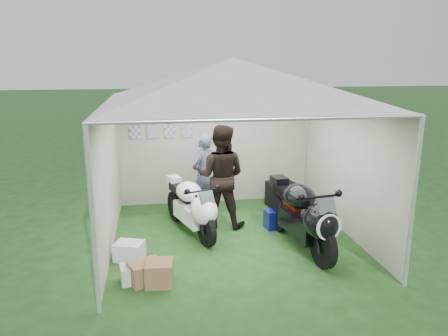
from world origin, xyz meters
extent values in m
plane|color=#193D15|center=(0.00, 0.00, 0.00)|extent=(80.00, 80.00, 0.00)
cylinder|color=silver|center=(-2.00, -2.00, 1.15)|extent=(0.06, 0.06, 2.30)
cylinder|color=silver|center=(2.00, -2.00, 1.15)|extent=(0.06, 0.06, 2.30)
cylinder|color=silver|center=(-2.00, 2.00, 1.15)|extent=(0.06, 0.06, 2.30)
cylinder|color=silver|center=(2.00, 2.00, 1.15)|extent=(0.06, 0.06, 2.30)
cube|color=beige|center=(0.00, 2.00, 1.15)|extent=(4.00, 0.02, 2.30)
cube|color=beige|center=(-2.00, 0.00, 1.15)|extent=(0.02, 4.00, 2.30)
cube|color=beige|center=(2.00, 0.00, 1.15)|extent=(0.02, 4.00, 2.30)
pyramid|color=silver|center=(0.00, 0.00, 2.65)|extent=(5.66, 5.66, 0.70)
cube|color=#99A5B7|center=(-1.65, 1.98, 1.85)|extent=(0.22, 0.02, 0.28)
cube|color=#99A5B7|center=(-1.30, 1.98, 1.85)|extent=(0.22, 0.02, 0.28)
cube|color=#99A5B7|center=(-0.95, 1.98, 1.85)|extent=(0.22, 0.01, 0.28)
cube|color=#99A5B7|center=(-0.60, 1.98, 1.85)|extent=(0.22, 0.01, 0.28)
cube|color=#99A5B7|center=(-1.65, 1.98, 1.55)|extent=(0.22, 0.02, 0.28)
cube|color=#99A5B7|center=(-1.30, 1.98, 1.55)|extent=(0.22, 0.01, 0.28)
cube|color=#99A5B7|center=(-0.95, 1.98, 1.55)|extent=(0.22, 0.02, 0.28)
cube|color=#99A5B7|center=(-0.60, 1.98, 1.55)|extent=(0.22, 0.01, 0.28)
cylinder|color=#D8590C|center=(0.20, 1.97, 1.95)|extent=(3.20, 0.02, 0.02)
cylinder|color=black|center=(-0.48, -0.29, 0.28)|extent=(0.27, 0.57, 0.57)
cylinder|color=black|center=(-0.90, 0.97, 0.28)|extent=(0.32, 0.59, 0.57)
cube|color=white|center=(-0.68, 0.29, 0.36)|extent=(0.59, 0.96, 0.28)
ellipsoid|color=white|center=(-0.51, -0.20, 0.59)|extent=(0.59, 0.68, 0.47)
ellipsoid|color=white|center=(-0.71, 0.38, 0.74)|extent=(0.58, 0.69, 0.33)
cube|color=black|center=(-0.83, 0.75, 0.68)|extent=(0.41, 0.62, 0.13)
cube|color=white|center=(-0.93, 1.04, 0.76)|extent=(0.29, 0.34, 0.17)
cube|color=black|center=(-0.80, 0.66, 0.52)|extent=(0.26, 0.53, 0.09)
cube|color=#3F474C|center=(-0.48, -0.31, 0.84)|extent=(0.26, 0.20, 0.20)
cylinder|color=black|center=(1.10, -1.30, 0.32)|extent=(0.20, 0.66, 0.65)
cylinder|color=black|center=(0.90, 0.20, 0.32)|extent=(0.25, 0.67, 0.65)
cube|color=black|center=(1.01, -0.61, 0.41)|extent=(0.50, 1.07, 0.32)
ellipsoid|color=black|center=(1.09, -1.20, 0.67)|extent=(0.57, 0.71, 0.54)
ellipsoid|color=black|center=(0.99, -0.50, 0.84)|extent=(0.56, 0.73, 0.38)
cube|color=black|center=(0.93, -0.07, 0.78)|extent=(0.37, 0.68, 0.15)
cube|color=black|center=(0.89, 0.28, 0.87)|extent=(0.28, 0.35, 0.19)
cube|color=#95270C|center=(0.95, -0.18, 0.60)|extent=(0.19, 0.60, 0.11)
cube|color=#3F474C|center=(1.11, -1.33, 0.95)|extent=(0.28, 0.19, 0.23)
cylinder|color=white|center=(1.12, -1.43, 0.67)|extent=(0.39, 0.07, 0.39)
cube|color=#1F2BCE|center=(0.88, 0.30, 0.17)|extent=(0.49, 0.34, 0.34)
imported|color=black|center=(-0.11, 0.59, 0.93)|extent=(1.10, 0.99, 1.87)
imported|color=slate|center=(-0.35, 1.30, 0.80)|extent=(0.67, 0.69, 1.59)
cube|color=black|center=(1.27, 1.48, 0.26)|extent=(0.59, 0.51, 0.52)
cube|color=silver|center=(-1.71, -0.59, 0.14)|extent=(0.50, 0.44, 0.28)
cube|color=brown|center=(-1.27, -1.43, 0.16)|extent=(0.40, 0.40, 0.33)
cube|color=#B8BDC3|center=(-1.63, -1.31, 0.12)|extent=(0.37, 0.33, 0.24)
cube|color=brown|center=(-1.45, -1.34, 0.15)|extent=(0.53, 0.47, 0.30)
camera|label=1|loc=(-1.26, -6.88, 2.97)|focal=35.00mm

